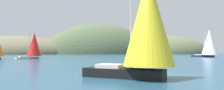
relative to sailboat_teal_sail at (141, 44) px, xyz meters
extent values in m
plane|color=navy|center=(-9.84, -36.92, -4.44)|extent=(360.00, 360.00, 0.00)
ellipsoid|color=#4C5B3D|center=(-4.84, 98.08, -4.44)|extent=(82.54, 44.00, 45.34)
ellipsoid|color=#5B6647|center=(50.16, 98.08, -4.44)|extent=(67.02, 44.00, 29.66)
ellipsoid|color=#6B664C|center=(-64.84, 98.08, -4.44)|extent=(89.60, 44.00, 26.42)
cube|color=#B7B2A8|center=(0.17, -1.98, -4.03)|extent=(2.42, 6.80, 0.82)
cube|color=beige|center=(0.27, -3.18, -3.45)|extent=(1.59, 2.25, 0.36)
cylinder|color=#B2B2B7|center=(0.11, -1.32, 0.25)|extent=(0.14, 0.14, 7.76)
cone|color=teal|center=(-0.01, 0.15, 0.27)|extent=(5.14, 5.14, 7.20)
cube|color=#191E4C|center=(29.55, 16.30, -4.10)|extent=(6.62, 8.01, 0.68)
cube|color=beige|center=(28.66, 17.52, -3.58)|extent=(2.85, 3.10, 0.36)
cylinder|color=#B2B2B7|center=(30.05, 15.62, 2.12)|extent=(0.14, 0.14, 11.78)
cone|color=white|center=(31.15, 14.12, 1.38)|extent=(8.22, 8.22, 9.69)
cube|color=black|center=(-13.48, -40.12, -4.02)|extent=(7.46, 6.02, 0.85)
cube|color=beige|center=(-14.59, -39.37, -3.42)|extent=(2.94, 2.76, 0.36)
cylinder|color=#B2B2B7|center=(-12.86, -40.53, 1.04)|extent=(0.14, 0.14, 9.28)
cone|color=yellow|center=(-11.49, -41.44, 0.77)|extent=(6.19, 6.19, 8.13)
cube|color=#B7B2A8|center=(-33.68, 6.09, -4.16)|extent=(6.55, 5.41, 0.56)
cube|color=beige|center=(-34.66, 5.40, -3.70)|extent=(2.58, 2.42, 0.36)
cylinder|color=#B2B2B7|center=(-33.14, 6.47, 0.42)|extent=(0.14, 0.14, 8.60)
cone|color=red|center=(-31.94, 7.31, 0.07)|extent=(5.74, 5.74, 7.30)
camera|label=1|loc=(-17.18, -58.63, -1.98)|focal=32.97mm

